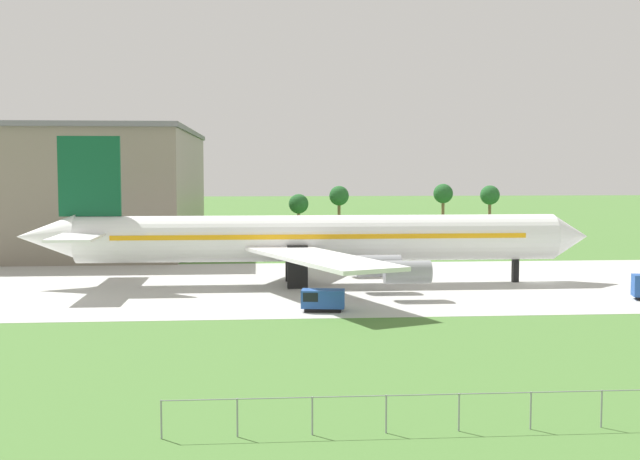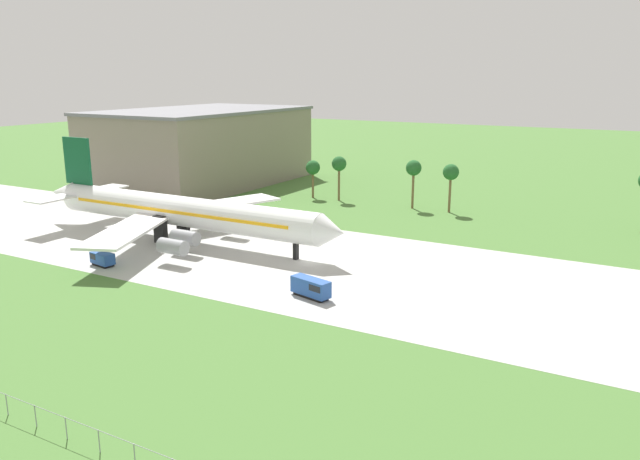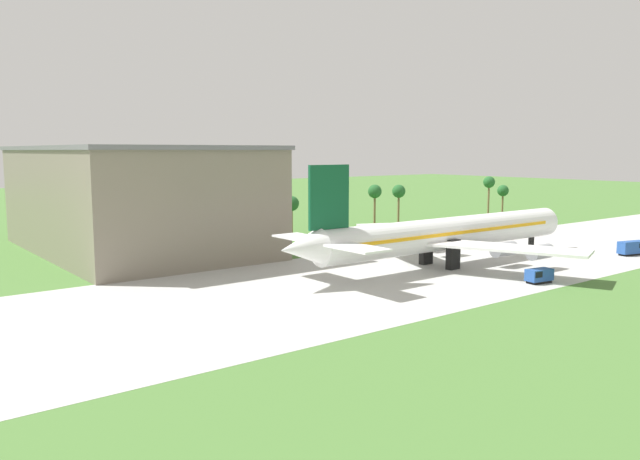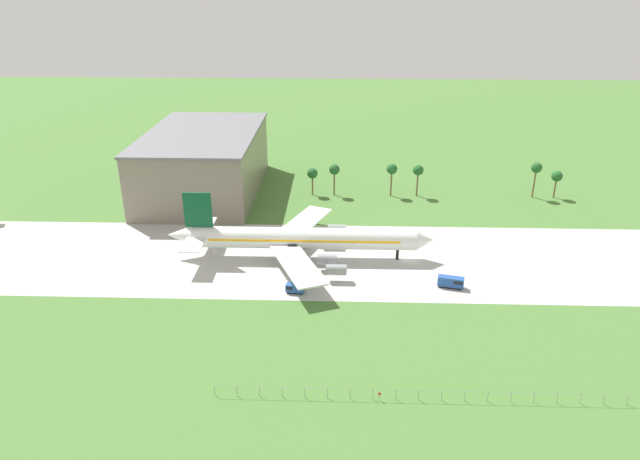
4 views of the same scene
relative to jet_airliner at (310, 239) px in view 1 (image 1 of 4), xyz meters
name	(u,v)px [view 1 (image 1 of 4)]	position (x,y,z in m)	size (l,w,h in m)	color
ground_plane	(537,282)	(28.50, -0.24, -5.64)	(600.00, 600.00, 0.00)	#477233
taxiway_strip	(537,282)	(28.50, -0.24, -5.63)	(320.00, 44.00, 0.02)	#B2B2AD
jet_airliner	(310,239)	(0.00, 0.00, 0.00)	(69.83, 50.95, 18.04)	white
fuel_truck	(321,300)	(-0.05, -18.47, -4.44)	(4.52, 2.62, 2.19)	black
terminal_building	(93,188)	(-36.12, 51.04, 4.88)	(36.72, 61.20, 21.01)	slate
palm_tree_row	(501,198)	(38.88, 48.55, 3.04)	(85.46, 3.60, 12.27)	brown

